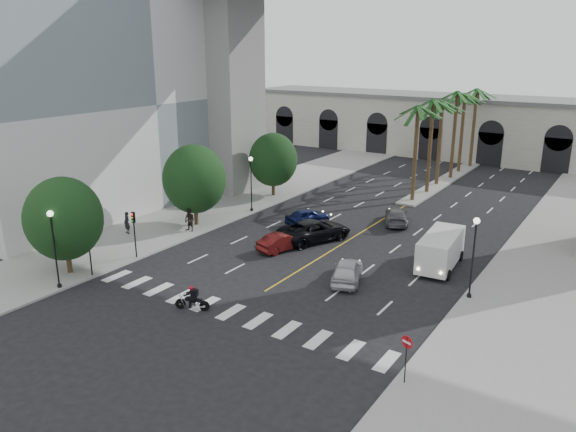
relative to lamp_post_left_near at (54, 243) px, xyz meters
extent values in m
plane|color=black|center=(11.40, 5.00, -3.22)|extent=(140.00, 140.00, 0.00)
cube|color=gray|center=(-3.60, 20.00, -3.15)|extent=(8.00, 100.00, 0.15)
cube|color=gray|center=(26.40, 20.00, -3.15)|extent=(8.00, 100.00, 0.15)
cube|color=gray|center=(11.40, 43.00, -3.12)|extent=(2.00, 24.00, 0.20)
cube|color=silver|center=(-15.60, 17.00, 6.78)|extent=(16.00, 32.00, 20.00)
cube|color=beige|center=(11.40, 60.00, 0.78)|extent=(70.00, 10.00, 8.00)
cube|color=slate|center=(11.40, 60.00, 5.03)|extent=(71.00, 10.50, 0.50)
cube|color=gray|center=(-7.10, 27.00, 7.18)|extent=(5.00, 6.00, 20.80)
cylinder|color=#47331E|center=(11.40, 33.00, 1.53)|extent=(0.40, 0.40, 9.50)
cylinder|color=#47331E|center=(11.50, 37.00, 1.68)|extent=(0.40, 0.40, 9.80)
cylinder|color=#47331E|center=(11.20, 41.00, 1.43)|extent=(0.40, 0.40, 9.30)
cylinder|color=#47331E|center=(11.55, 45.00, 1.83)|extent=(0.40, 0.40, 10.10)
cylinder|color=#47331E|center=(11.30, 49.00, 1.58)|extent=(0.40, 0.40, 9.60)
cylinder|color=#47331E|center=(11.60, 53.00, 1.73)|extent=(0.40, 0.40, 9.90)
cylinder|color=#382616|center=(-1.60, 2.00, -2.05)|extent=(0.36, 0.36, 2.34)
ellipsoid|color=black|center=(-1.60, 2.00, 0.81)|extent=(5.20, 5.20, 5.72)
cylinder|color=#382616|center=(-1.60, 15.00, -2.00)|extent=(0.36, 0.36, 2.45)
ellipsoid|color=black|center=(-1.60, 15.00, 0.99)|extent=(5.44, 5.44, 5.98)
cylinder|color=#382616|center=(-1.60, 27.00, -2.09)|extent=(0.36, 0.36, 2.27)
ellipsoid|color=black|center=(-1.60, 27.00, 0.68)|extent=(5.04, 5.04, 5.54)
cylinder|color=black|center=(0.00, 0.00, -3.04)|extent=(0.28, 0.28, 0.36)
cylinder|color=black|center=(0.00, 0.00, -0.62)|extent=(0.11, 0.11, 5.00)
sphere|color=white|center=(0.00, 0.00, 1.93)|extent=(0.40, 0.40, 0.40)
cylinder|color=black|center=(0.00, 21.00, -3.04)|extent=(0.28, 0.28, 0.36)
cylinder|color=black|center=(0.00, 21.00, -0.62)|extent=(0.11, 0.11, 5.00)
sphere|color=white|center=(0.00, 21.00, 1.93)|extent=(0.40, 0.40, 0.40)
cylinder|color=black|center=(22.80, 13.00, -3.04)|extent=(0.28, 0.28, 0.36)
cylinder|color=black|center=(22.80, 13.00, -0.62)|extent=(0.11, 0.11, 5.00)
sphere|color=white|center=(22.80, 13.00, 1.93)|extent=(0.40, 0.40, 0.40)
cylinder|color=black|center=(0.10, 2.50, -1.47)|extent=(0.10, 0.10, 3.50)
cube|color=black|center=(0.10, 2.50, 0.03)|extent=(0.25, 0.18, 0.80)
cylinder|color=black|center=(0.10, 6.50, -1.47)|extent=(0.10, 0.10, 3.50)
cube|color=black|center=(0.10, 6.50, 0.03)|extent=(0.25, 0.18, 0.80)
cylinder|color=black|center=(8.57, 2.22, -2.90)|extent=(0.63, 0.33, 0.64)
cylinder|color=black|center=(9.99, 2.78, -2.90)|extent=(0.63, 0.33, 0.64)
cube|color=silver|center=(9.33, 2.52, -2.82)|extent=(0.50, 0.43, 0.28)
cube|color=black|center=(9.18, 2.46, -2.52)|extent=(0.63, 0.43, 0.21)
cube|color=black|center=(9.62, 2.64, -2.56)|extent=(0.54, 0.41, 0.13)
cylinder|color=black|center=(8.78, 2.31, -2.29)|extent=(0.24, 0.55, 0.03)
cube|color=black|center=(9.40, 2.55, -2.16)|extent=(0.40, 0.48, 0.55)
cube|color=black|center=(9.55, 2.61, -2.11)|extent=(0.25, 0.35, 0.40)
sphere|color=#AC0B1C|center=(9.26, 2.49, -1.80)|extent=(0.28, 0.28, 0.28)
imported|color=silver|center=(15.10, 11.36, -2.45)|extent=(3.25, 4.86, 1.54)
imported|color=#571111|center=(8.14, 13.99, -2.54)|extent=(2.54, 4.38, 1.37)
imported|color=black|center=(9.07, 17.32, -2.36)|extent=(5.12, 6.83, 1.72)
imported|color=#595A5E|center=(12.90, 25.23, -2.52)|extent=(3.74, 5.22, 1.40)
imported|color=#0F1848|center=(6.32, 20.76, -2.52)|extent=(3.13, 4.45, 1.41)
cube|color=silver|center=(19.52, 17.14, -1.82)|extent=(2.65, 6.00, 2.16)
cube|color=black|center=(19.76, 14.40, -1.55)|extent=(2.01, 0.44, 0.92)
cylinder|color=black|center=(18.68, 15.01, -2.84)|extent=(0.37, 0.78, 0.76)
cylinder|color=black|center=(20.72, 15.18, -2.84)|extent=(0.37, 0.78, 0.76)
cylinder|color=black|center=(18.32, 19.10, -2.84)|extent=(0.37, 0.78, 0.76)
cylinder|color=black|center=(20.37, 19.27, -2.84)|extent=(0.37, 0.78, 0.76)
imported|color=black|center=(-4.75, 9.98, -2.15)|extent=(0.75, 0.56, 1.84)
imported|color=black|center=(-0.72, 13.22, -2.09)|extent=(0.96, 0.75, 1.96)
cylinder|color=black|center=(22.91, 2.01, -1.96)|extent=(0.06, 0.06, 2.52)
cylinder|color=#B10C15|center=(22.91, 2.01, -0.96)|extent=(0.61, 0.24, 0.63)
cube|color=silver|center=(22.91, 2.01, -0.96)|extent=(0.46, 0.18, 0.11)
camera|label=1|loc=(30.74, -20.05, 12.00)|focal=35.00mm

